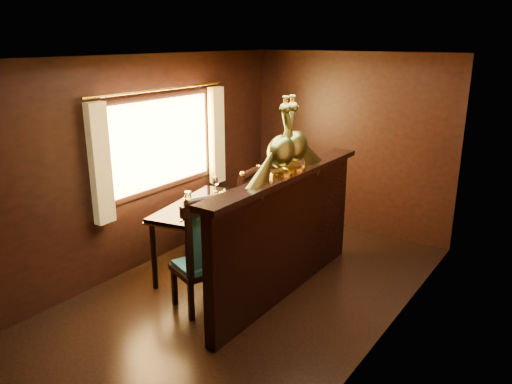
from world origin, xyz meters
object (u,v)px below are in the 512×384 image
chair_left (203,252)px  peacock_left (282,137)px  peacock_right (295,133)px  chair_right (246,215)px  dining_table (209,211)px

chair_left → peacock_left: 1.36m
peacock_left → peacock_right: peacock_right is taller
chair_right → peacock_right: peacock_right is taller
dining_table → chair_right: bearing=41.5°
dining_table → chair_right: 0.46m
dining_table → peacock_right: (1.03, 0.17, 1.00)m
chair_right → peacock_right: size_ratio=1.59×
chair_left → peacock_right: size_ratio=1.62×
chair_left → dining_table: bearing=146.9°
peacock_right → peacock_left: bearing=-90.0°
chair_right → peacock_left: 1.41m
dining_table → peacock_left: 1.44m
chair_left → peacock_right: (0.47, 0.93, 1.09)m
dining_table → peacock_left: size_ratio=1.97×
peacock_left → peacock_right: bearing=90.0°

